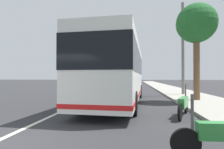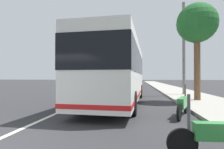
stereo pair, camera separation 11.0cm
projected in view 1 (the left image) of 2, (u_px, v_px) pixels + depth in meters
name	position (u px, v px, depth m)	size (l,w,h in m)	color
sidewalk_curb	(198.00, 99.00, 12.67)	(110.00, 3.60, 0.14)	#9E998E
lane_divider_line	(90.00, 98.00, 13.65)	(110.00, 0.16, 0.01)	silver
coach_bus	(118.00, 70.00, 11.02)	(10.55, 3.15, 3.52)	silver
motorcycle_angled	(183.00, 104.00, 7.33)	(2.15, 0.91, 1.27)	black
car_behind_bus	(133.00, 81.00, 40.96)	(4.62, 2.14, 1.57)	silver
car_oncoming	(116.00, 80.00, 50.57)	(4.28, 1.90, 1.43)	gold
roadside_tree_mid_block	(196.00, 25.00, 11.74)	(2.51, 2.51, 6.28)	brown
utility_pole	(183.00, 49.00, 15.72)	(0.24, 0.24, 7.97)	slate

